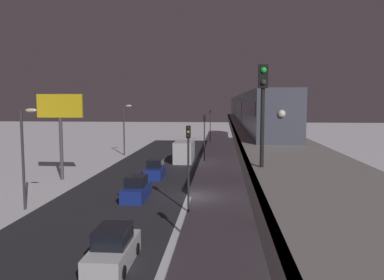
{
  "coord_description": "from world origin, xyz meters",
  "views": [
    {
      "loc": [
        -3.06,
        32.77,
        8.16
      ],
      "look_at": [
        1.23,
        -21.63,
        2.74
      ],
      "focal_mm": 36.49,
      "sensor_mm": 36.0,
      "label": 1
    }
  ],
  "objects": [
    {
      "name": "traffic_light_mid",
      "position": [
        -0.58,
        -20.34,
        4.2
      ],
      "size": [
        0.32,
        0.44,
        6.4
      ],
      "color": "#2D2D2D",
      "rests_on": "ground_plane"
    },
    {
      "name": "avenue_asphalt",
      "position": [
        5.52,
        0.0,
        0.0
      ],
      "size": [
        11.0,
        95.94,
        0.01
      ],
      "primitive_type": "cube",
      "color": "#28282D",
      "rests_on": "ground_plane"
    },
    {
      "name": "street_lamp_near",
      "position": [
        11.6,
        5.0,
        4.81
      ],
      "size": [
        1.35,
        0.44,
        7.65
      ],
      "color": "#38383D",
      "rests_on": "ground_plane"
    },
    {
      "name": "subway_train",
      "position": [
        -6.51,
        -27.38,
        7.35
      ],
      "size": [
        2.94,
        74.07,
        3.4
      ],
      "color": "#4C5160",
      "rests_on": "elevated_railway"
    },
    {
      "name": "sedan_blue",
      "position": [
        4.12,
        1.17,
        0.8
      ],
      "size": [
        1.8,
        4.32,
        1.97
      ],
      "rotation": [
        0.0,
        0.0,
        3.14
      ],
      "color": "navy",
      "rests_on": "ground_plane"
    },
    {
      "name": "sedan_white",
      "position": [
        2.32,
        14.4,
        0.79
      ],
      "size": [
        1.91,
        4.67,
        1.97
      ],
      "rotation": [
        0.0,
        0.0,
        3.14
      ],
      "color": "silver",
      "rests_on": "ground_plane"
    },
    {
      "name": "sedan_blue_2",
      "position": [
        4.12,
        -8.12,
        0.8
      ],
      "size": [
        1.8,
        4.35,
        1.97
      ],
      "rotation": [
        0.0,
        0.0,
        3.14
      ],
      "color": "navy",
      "rests_on": "ground_plane"
    },
    {
      "name": "traffic_light_near",
      "position": [
        -0.58,
        4.65,
        4.2
      ],
      "size": [
        0.32,
        0.44,
        6.4
      ],
      "color": "#2D2D2D",
      "rests_on": "ground_plane"
    },
    {
      "name": "commercial_billboard",
      "position": [
        13.65,
        -6.24,
        6.83
      ],
      "size": [
        4.8,
        0.36,
        8.9
      ],
      "color": "#4C4C51",
      "rests_on": "ground_plane"
    },
    {
      "name": "street_lamp_far",
      "position": [
        11.6,
        -25.0,
        4.81
      ],
      "size": [
        1.35,
        0.44,
        7.65
      ],
      "color": "#38383D",
      "rests_on": "ground_plane"
    },
    {
      "name": "box_truck",
      "position": [
        2.12,
        -19.93,
        1.35
      ],
      "size": [
        2.4,
        7.4,
        2.8
      ],
      "color": "silver",
      "rests_on": "ground_plane"
    },
    {
      "name": "rail_signal",
      "position": [
        -4.61,
        17.4,
        8.3
      ],
      "size": [
        0.36,
        0.41,
        4.0
      ],
      "color": "black",
      "rests_on": "elevated_railway"
    },
    {
      "name": "traffic_light_far",
      "position": [
        -0.58,
        -45.32,
        4.2
      ],
      "size": [
        0.32,
        0.44,
        6.4
      ],
      "color": "#2D2D2D",
      "rests_on": "ground_plane"
    },
    {
      "name": "ground_plane",
      "position": [
        0.0,
        0.0,
        0.0
      ],
      "size": [
        240.0,
        240.0,
        0.0
      ],
      "primitive_type": "plane",
      "color": "white"
    },
    {
      "name": "elevated_railway",
      "position": [
        -6.42,
        0.0,
        4.83
      ],
      "size": [
        5.0,
        95.94,
        5.57
      ],
      "color": "gray",
      "rests_on": "ground_plane"
    }
  ]
}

